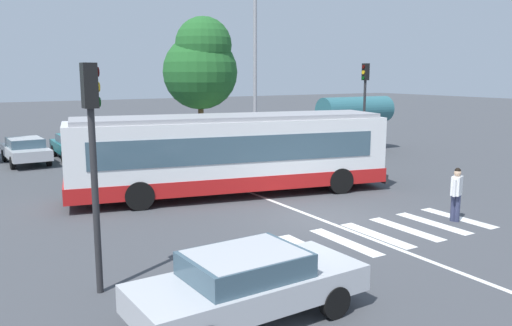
{
  "coord_description": "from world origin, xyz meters",
  "views": [
    {
      "loc": [
        -10.33,
        -12.79,
        4.61
      ],
      "look_at": [
        -0.42,
        3.72,
        1.3
      ],
      "focal_mm": 36.69,
      "sensor_mm": 36.0,
      "label": 1
    }
  ],
  "objects_px": {
    "parked_car_teal": "(74,145)",
    "parked_car_charcoal": "(174,139)",
    "parked_car_blue": "(127,142)",
    "pedestrian_crossing_street": "(456,191)",
    "parked_car_champagne": "(211,136)",
    "bus_stop_shelter": "(355,111)",
    "parked_car_silver": "(25,149)",
    "traffic_light_near_corner": "(93,142)",
    "twin_arm_street_lamp": "(255,55)",
    "background_tree_right": "(201,64)",
    "traffic_light_far_corner": "(365,95)",
    "city_transit_bus": "(231,154)",
    "foreground_sedan": "(248,282)"
  },
  "relations": [
    {
      "from": "foreground_sedan",
      "to": "traffic_light_near_corner",
      "type": "height_order",
      "value": "traffic_light_near_corner"
    },
    {
      "from": "parked_car_silver",
      "to": "parked_car_blue",
      "type": "distance_m",
      "value": 5.35
    },
    {
      "from": "city_transit_bus",
      "to": "bus_stop_shelter",
      "type": "height_order",
      "value": "bus_stop_shelter"
    },
    {
      "from": "parked_car_silver",
      "to": "parked_car_champagne",
      "type": "relative_size",
      "value": 1.0
    },
    {
      "from": "traffic_light_near_corner",
      "to": "twin_arm_street_lamp",
      "type": "xyz_separation_m",
      "value": [
        12.15,
        13.87,
        2.37
      ]
    },
    {
      "from": "parked_car_champagne",
      "to": "traffic_light_far_corner",
      "type": "xyz_separation_m",
      "value": [
        5.57,
        -7.7,
        2.65
      ]
    },
    {
      "from": "foreground_sedan",
      "to": "parked_car_silver",
      "type": "bearing_deg",
      "value": 93.08
    },
    {
      "from": "parked_car_champagne",
      "to": "twin_arm_street_lamp",
      "type": "relative_size",
      "value": 0.5
    },
    {
      "from": "parked_car_blue",
      "to": "parked_car_silver",
      "type": "bearing_deg",
      "value": -179.77
    },
    {
      "from": "parked_car_silver",
      "to": "traffic_light_far_corner",
      "type": "relative_size",
      "value": 0.89
    },
    {
      "from": "pedestrian_crossing_street",
      "to": "parked_car_teal",
      "type": "xyz_separation_m",
      "value": [
        -7.55,
        18.81,
        -0.2
      ]
    },
    {
      "from": "parked_car_champagne",
      "to": "background_tree_right",
      "type": "distance_m",
      "value": 4.63
    },
    {
      "from": "parked_car_champagne",
      "to": "bus_stop_shelter",
      "type": "relative_size",
      "value": 0.94
    },
    {
      "from": "pedestrian_crossing_street",
      "to": "parked_car_silver",
      "type": "height_order",
      "value": "pedestrian_crossing_street"
    },
    {
      "from": "bus_stop_shelter",
      "to": "traffic_light_near_corner",
      "type": "bearing_deg",
      "value": -145.22
    },
    {
      "from": "parked_car_silver",
      "to": "parked_car_champagne",
      "type": "height_order",
      "value": "same"
    },
    {
      "from": "foreground_sedan",
      "to": "parked_car_charcoal",
      "type": "bearing_deg",
      "value": 71.46
    },
    {
      "from": "parked_car_champagne",
      "to": "pedestrian_crossing_street",
      "type": "bearing_deg",
      "value": -91.96
    },
    {
      "from": "parked_car_teal",
      "to": "twin_arm_street_lamp",
      "type": "bearing_deg",
      "value": -28.13
    },
    {
      "from": "parked_car_teal",
      "to": "twin_arm_street_lamp",
      "type": "relative_size",
      "value": 0.49
    },
    {
      "from": "city_transit_bus",
      "to": "parked_car_charcoal",
      "type": "relative_size",
      "value": 2.74
    },
    {
      "from": "parked_car_teal",
      "to": "parked_car_charcoal",
      "type": "height_order",
      "value": "same"
    },
    {
      "from": "twin_arm_street_lamp",
      "to": "parked_car_silver",
      "type": "bearing_deg",
      "value": 159.07
    },
    {
      "from": "parked_car_charcoal",
      "to": "traffic_light_far_corner",
      "type": "relative_size",
      "value": 0.89
    },
    {
      "from": "traffic_light_near_corner",
      "to": "twin_arm_street_lamp",
      "type": "relative_size",
      "value": 0.53
    },
    {
      "from": "foreground_sedan",
      "to": "parked_car_charcoal",
      "type": "height_order",
      "value": "same"
    },
    {
      "from": "parked_car_champagne",
      "to": "bus_stop_shelter",
      "type": "height_order",
      "value": "bus_stop_shelter"
    },
    {
      "from": "parked_car_charcoal",
      "to": "city_transit_bus",
      "type": "bearing_deg",
      "value": -101.4
    },
    {
      "from": "foreground_sedan",
      "to": "traffic_light_far_corner",
      "type": "height_order",
      "value": "traffic_light_far_corner"
    },
    {
      "from": "parked_car_teal",
      "to": "traffic_light_near_corner",
      "type": "bearing_deg",
      "value": -100.59
    },
    {
      "from": "parked_car_blue",
      "to": "pedestrian_crossing_street",
      "type": "bearing_deg",
      "value": -75.68
    },
    {
      "from": "parked_car_champagne",
      "to": "traffic_light_near_corner",
      "type": "xyz_separation_m",
      "value": [
        -11.65,
        -18.44,
        2.46
      ]
    },
    {
      "from": "twin_arm_street_lamp",
      "to": "traffic_light_far_corner",
      "type": "bearing_deg",
      "value": -31.65
    },
    {
      "from": "pedestrian_crossing_street",
      "to": "parked_car_charcoal",
      "type": "height_order",
      "value": "pedestrian_crossing_street"
    },
    {
      "from": "traffic_light_near_corner",
      "to": "background_tree_right",
      "type": "relative_size",
      "value": 0.59
    },
    {
      "from": "parked_car_teal",
      "to": "background_tree_right",
      "type": "relative_size",
      "value": 0.56
    },
    {
      "from": "traffic_light_near_corner",
      "to": "background_tree_right",
      "type": "height_order",
      "value": "background_tree_right"
    },
    {
      "from": "parked_car_charcoal",
      "to": "parked_car_champagne",
      "type": "bearing_deg",
      "value": 7.42
    },
    {
      "from": "parked_car_silver",
      "to": "parked_car_teal",
      "type": "bearing_deg",
      "value": 8.1
    },
    {
      "from": "city_transit_bus",
      "to": "parked_car_champagne",
      "type": "relative_size",
      "value": 2.74
    },
    {
      "from": "pedestrian_crossing_street",
      "to": "parked_car_champagne",
      "type": "height_order",
      "value": "pedestrian_crossing_street"
    },
    {
      "from": "parked_car_blue",
      "to": "background_tree_right",
      "type": "bearing_deg",
      "value": 17.28
    },
    {
      "from": "background_tree_right",
      "to": "traffic_light_near_corner",
      "type": "bearing_deg",
      "value": -120.61
    },
    {
      "from": "parked_car_silver",
      "to": "parked_car_charcoal",
      "type": "bearing_deg",
      "value": -0.36
    },
    {
      "from": "foreground_sedan",
      "to": "traffic_light_near_corner",
      "type": "relative_size",
      "value": 0.95
    },
    {
      "from": "city_transit_bus",
      "to": "traffic_light_near_corner",
      "type": "bearing_deg",
      "value": -135.64
    },
    {
      "from": "parked_car_charcoal",
      "to": "bus_stop_shelter",
      "type": "distance_m",
      "value": 10.88
    },
    {
      "from": "traffic_light_near_corner",
      "to": "parked_car_teal",
      "type": "bearing_deg",
      "value": 79.41
    },
    {
      "from": "parked_car_teal",
      "to": "parked_car_silver",
      "type": "bearing_deg",
      "value": -171.9
    },
    {
      "from": "parked_car_teal",
      "to": "parked_car_charcoal",
      "type": "xyz_separation_m",
      "value": [
        5.59,
        -0.41,
        0.0
      ]
    }
  ]
}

